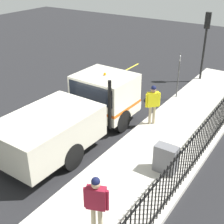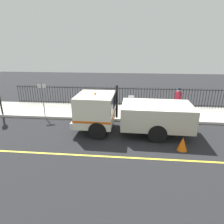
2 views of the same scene
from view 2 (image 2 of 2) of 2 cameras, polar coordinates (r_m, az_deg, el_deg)
name	(u,v)px [view 2 (image 2 of 2)]	position (r m, az deg, el deg)	size (l,w,h in m)	color
ground_plane	(143,135)	(10.90, 9.15, -6.69)	(52.02, 52.02, 0.00)	#232326
sidewalk_slab	(140,113)	(14.08, 8.40, -0.27)	(3.19, 23.64, 0.17)	beige
lane_marking	(146,159)	(8.77, 10.03, -13.53)	(0.12, 21.28, 0.01)	yellow
work_truck	(124,112)	(10.70, 3.64, 0.09)	(2.53, 6.53, 2.50)	silver
worker_standing	(91,101)	(12.85, -6.29, 3.33)	(0.50, 0.51, 1.75)	yellow
pedestrian_distant	(178,97)	(14.44, 19.14, 4.19)	(0.61, 0.40, 1.77)	maroon
iron_fence	(140,97)	(15.19, 8.32, 4.52)	(0.04, 20.13, 1.52)	black
utility_cabinet	(131,103)	(14.54, 5.69, 2.80)	(0.74, 0.43, 0.96)	slate
traffic_cone	(183,144)	(9.71, 20.32, -8.90)	(0.46, 0.46, 0.66)	orange
street_sign	(43,96)	(13.57, -20.00, 4.65)	(0.22, 0.47, 2.26)	#4C4C4C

